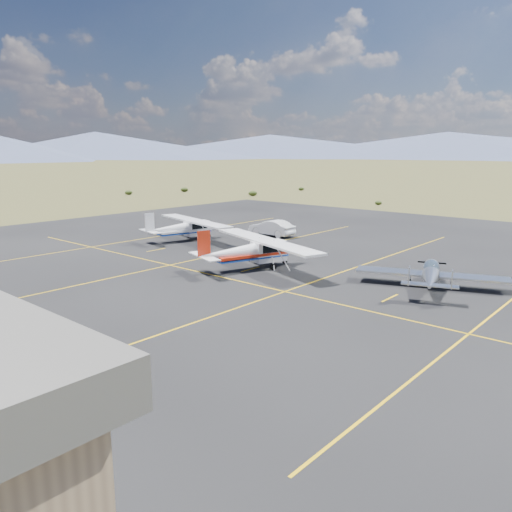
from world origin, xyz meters
TOP-DOWN VIEW (x-y plane):
  - ground at (0.00, 0.00)m, footprint 1600.00×1600.00m
  - apron at (0.00, 7.00)m, footprint 72.00×72.00m
  - aircraft_low_wing at (0.50, -4.46)m, footprint 6.87×9.24m
  - aircraft_cessna at (-2.77, 7.57)m, footprint 8.51×12.20m
  - aircraft_plain at (1.70, 20.14)m, footprint 7.39×11.45m
  - sedan at (9.31, 15.54)m, footprint 1.74×4.91m

SIDE VIEW (x-z plane):
  - ground at x=0.00m, z-range 0.00..0.00m
  - apron at x=0.00m, z-range -0.01..0.01m
  - sedan at x=9.31m, z-range 0.01..1.62m
  - aircraft_low_wing at x=0.50m, z-range -0.04..2.00m
  - aircraft_plain at x=1.70m, z-range -0.16..2.74m
  - aircraft_cessna at x=-2.77m, z-range -0.18..2.95m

